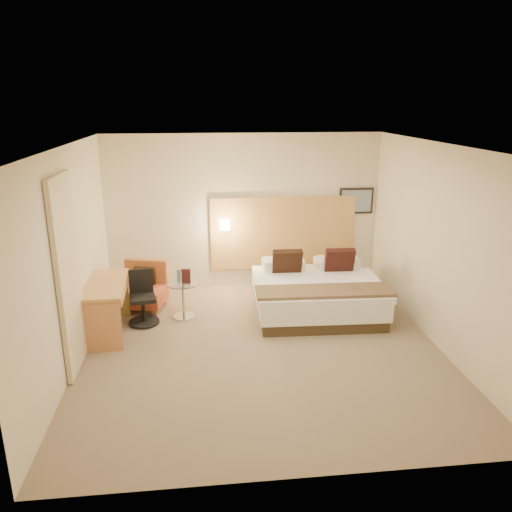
{
  "coord_description": "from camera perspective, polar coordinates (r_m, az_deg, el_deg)",
  "views": [
    {
      "loc": [
        -0.76,
        -6.09,
        3.23
      ],
      "look_at": [
        0.02,
        0.78,
        1.06
      ],
      "focal_mm": 35.0,
      "sensor_mm": 36.0,
      "label": 1
    }
  ],
  "objects": [
    {
      "name": "bottle_a",
      "position": [
        7.71,
        -8.82,
        -2.2
      ],
      "size": [
        0.07,
        0.07,
        0.2
      ],
      "primitive_type": "cylinder",
      "rotation": [
        0.0,
        0.0,
        -0.14
      ],
      "color": "#84ADCD",
      "rests_on": "side_table"
    },
    {
      "name": "art_canvas",
      "position": [
        9.15,
        11.4,
        6.18
      ],
      "size": [
        0.54,
        0.01,
        0.39
      ],
      "primitive_type": "cube",
      "color": "gray",
      "rests_on": "wall_back"
    },
    {
      "name": "wall_right",
      "position": [
        7.12,
        20.26,
        1.0
      ],
      "size": [
        0.02,
        5.0,
        2.7
      ],
      "primitive_type": "cube",
      "color": "beige",
      "rests_on": "floor"
    },
    {
      "name": "lamp_arm",
      "position": [
        8.77,
        -3.61,
        3.66
      ],
      "size": [
        0.02,
        0.12,
        0.02
      ],
      "primitive_type": "cylinder",
      "rotation": [
        1.57,
        0.0,
        0.0
      ],
      "color": "silver",
      "rests_on": "wall_back"
    },
    {
      "name": "ceiling",
      "position": [
        6.16,
        0.65,
        12.58
      ],
      "size": [
        4.8,
        5.0,
        0.02
      ],
      "primitive_type": "cube",
      "color": "white",
      "rests_on": "floor"
    },
    {
      "name": "side_table",
      "position": [
        7.78,
        -8.31,
        -4.77
      ],
      "size": [
        0.57,
        0.57,
        0.57
      ],
      "color": "silver",
      "rests_on": "floor"
    },
    {
      "name": "lounge_chair",
      "position": [
        8.29,
        -12.74,
        -3.77
      ],
      "size": [
        0.83,
        0.76,
        0.74
      ],
      "color": "#987247",
      "rests_on": "floor"
    },
    {
      "name": "menu_folder",
      "position": [
        7.63,
        -8.0,
        -2.29
      ],
      "size": [
        0.14,
        0.07,
        0.22
      ],
      "primitive_type": "cube",
      "rotation": [
        0.0,
        0.0,
        -0.14
      ],
      "color": "#3B1818",
      "rests_on": "side_table"
    },
    {
      "name": "headboard_panel",
      "position": [
        8.98,
        3.11,
        2.68
      ],
      "size": [
        2.6,
        0.04,
        1.3
      ],
      "primitive_type": "cube",
      "color": "tan",
      "rests_on": "wall_back"
    },
    {
      "name": "lamp_shade",
      "position": [
        8.71,
        -3.59,
        3.57
      ],
      "size": [
        0.15,
        0.15,
        0.15
      ],
      "primitive_type": "cube",
      "color": "#F7E6C1",
      "rests_on": "wall_back"
    },
    {
      "name": "wall_back",
      "position": [
        8.83,
        -1.39,
        5.13
      ],
      "size": [
        4.8,
        0.02,
        2.7
      ],
      "primitive_type": "cube",
      "color": "beige",
      "rests_on": "floor"
    },
    {
      "name": "art_frame",
      "position": [
        9.17,
        11.37,
        6.21
      ],
      "size": [
        0.62,
        0.03,
        0.47
      ],
      "primitive_type": "cube",
      "color": "black",
      "rests_on": "wall_back"
    },
    {
      "name": "curtain",
      "position": [
        6.38,
        -20.65,
        -2.11
      ],
      "size": [
        0.06,
        0.9,
        2.42
      ],
      "primitive_type": "cube",
      "color": "beige",
      "rests_on": "wall_left"
    },
    {
      "name": "wall_front",
      "position": [
        4.11,
        4.97,
        -9.85
      ],
      "size": [
        4.8,
        0.02,
        2.7
      ],
      "primitive_type": "cube",
      "color": "beige",
      "rests_on": "floor"
    },
    {
      "name": "floor",
      "position": [
        6.94,
        0.58,
        -10.42
      ],
      "size": [
        4.8,
        5.0,
        0.02
      ],
      "primitive_type": "cube",
      "color": "#7A6852",
      "rests_on": "ground"
    },
    {
      "name": "wall_left",
      "position": [
        6.58,
        -20.69,
        -0.33
      ],
      "size": [
        0.02,
        5.0,
        2.7
      ],
      "primitive_type": "cube",
      "color": "beige",
      "rests_on": "floor"
    },
    {
      "name": "desk_chair",
      "position": [
        7.7,
        -12.82,
        -5.16
      ],
      "size": [
        0.52,
        0.52,
        0.8
      ],
      "color": "black",
      "rests_on": "floor"
    },
    {
      "name": "bottle_b",
      "position": [
        7.7,
        -8.27,
        -2.2
      ],
      "size": [
        0.07,
        0.07,
        0.2
      ],
      "primitive_type": "cylinder",
      "rotation": [
        0.0,
        0.0,
        -0.14
      ],
      "color": "#89B8D3",
      "rests_on": "side_table"
    },
    {
      "name": "bed",
      "position": [
        8.02,
        6.8,
        -4.07
      ],
      "size": [
        2.02,
        1.97,
        0.95
      ],
      "color": "#3A2E1D",
      "rests_on": "floor"
    },
    {
      "name": "desk",
      "position": [
        7.39,
        -16.62,
        -4.16
      ],
      "size": [
        0.61,
        1.25,
        0.77
      ],
      "color": "tan",
      "rests_on": "floor"
    }
  ]
}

